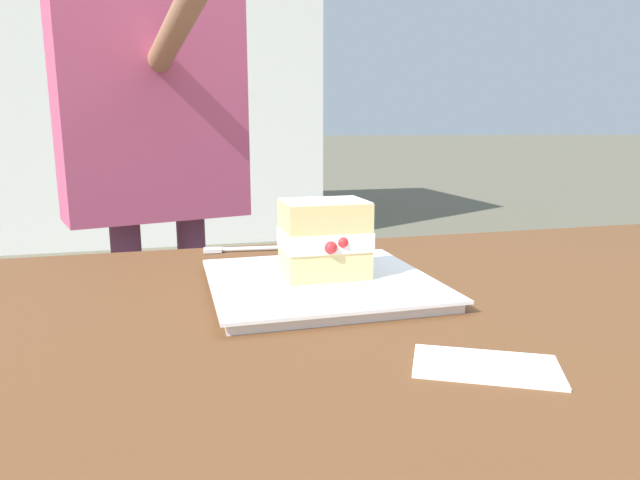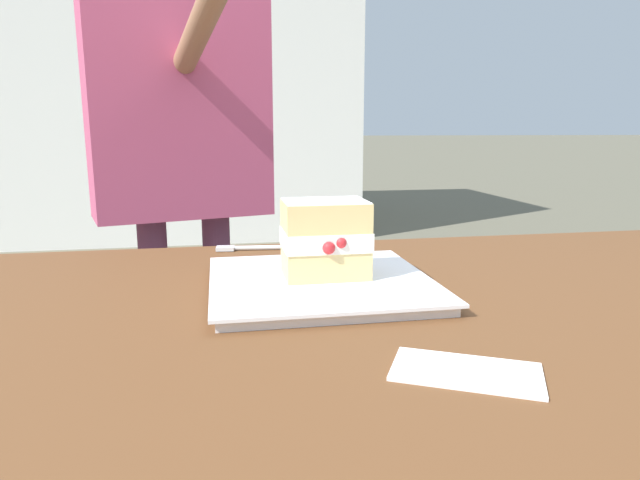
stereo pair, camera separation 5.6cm
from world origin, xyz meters
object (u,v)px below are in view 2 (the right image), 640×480
object	(u,v)px
cake_slice	(325,238)
paper_napkin	(466,372)
patio_table	(421,413)
dessert_plate	(320,284)
dessert_fork	(259,248)
diner_person	(179,114)

from	to	relation	value
cake_slice	paper_napkin	xyz separation A→B (m)	(-0.07, 0.27, -0.06)
patio_table	paper_napkin	world-z (taller)	paper_napkin
dessert_plate	dessert_fork	bearing A→B (deg)	-76.91
dessert_fork	diner_person	size ratio (longest dim) A/B	0.11
dessert_plate	dessert_fork	distance (m)	0.26
dessert_fork	paper_napkin	size ratio (longest dim) A/B	1.22
patio_table	dessert_plate	size ratio (longest dim) A/B	5.71
patio_table	dessert_plate	distance (m)	0.20
dessert_plate	paper_napkin	distance (m)	0.28
patio_table	diner_person	distance (m)	0.99
patio_table	dessert_plate	world-z (taller)	dessert_plate
dessert_plate	diner_person	world-z (taller)	diner_person
dessert_fork	dessert_plate	bearing A→B (deg)	103.09
cake_slice	dessert_fork	bearing A→B (deg)	-74.59
dessert_plate	paper_napkin	world-z (taller)	dessert_plate
dessert_plate	cake_slice	xyz separation A→B (m)	(-0.01, -0.01, 0.06)
patio_table	cake_slice	distance (m)	0.24
cake_slice	patio_table	bearing A→B (deg)	115.46
cake_slice	paper_napkin	bearing A→B (deg)	103.95
cake_slice	dessert_fork	size ratio (longest dim) A/B	0.63
dessert_plate	paper_napkin	size ratio (longest dim) A/B	1.97
dessert_plate	dessert_fork	size ratio (longest dim) A/B	1.62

